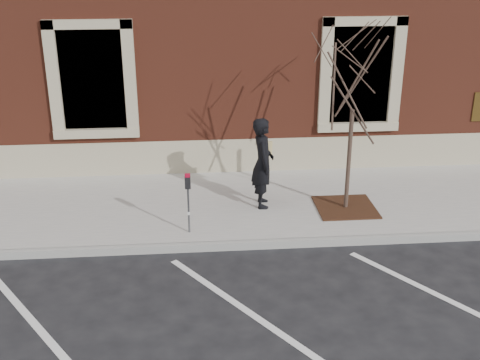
{
  "coord_description": "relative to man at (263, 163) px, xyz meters",
  "views": [
    {
      "loc": [
        -0.88,
        -9.74,
        5.29
      ],
      "look_at": [
        0.0,
        0.6,
        1.1
      ],
      "focal_mm": 45.0,
      "sensor_mm": 36.0,
      "label": 1
    }
  ],
  "objects": [
    {
      "name": "ground",
      "position": [
        -0.54,
        -1.54,
        -1.08
      ],
      "size": [
        120.0,
        120.0,
        0.0
      ],
      "primitive_type": "plane",
      "color": "#28282B",
      "rests_on": "ground"
    },
    {
      "name": "sidewalk_near",
      "position": [
        -0.54,
        0.21,
        -1.01
      ],
      "size": [
        40.0,
        3.5,
        0.15
      ],
      "primitive_type": "cube",
      "color": "beige",
      "rests_on": "ground"
    },
    {
      "name": "curb_near",
      "position": [
        -0.54,
        -1.59,
        -1.01
      ],
      "size": [
        40.0,
        0.12,
        0.15
      ],
      "primitive_type": "cube",
      "color": "#9E9E99",
      "rests_on": "ground"
    },
    {
      "name": "parking_stripes",
      "position": [
        -0.54,
        -3.74,
        -1.08
      ],
      "size": [
        28.0,
        4.4,
        0.01
      ],
      "primitive_type": null,
      "color": "silver",
      "rests_on": "ground"
    },
    {
      "name": "man",
      "position": [
        0.0,
        0.0,
        0.0
      ],
      "size": [
        0.46,
        0.69,
        1.86
      ],
      "primitive_type": "imported",
      "rotation": [
        0.0,
        0.0,
        1.55
      ],
      "color": "black",
      "rests_on": "sidewalk_near"
    },
    {
      "name": "parking_meter",
      "position": [
        -1.51,
        -1.12,
        -0.12
      ],
      "size": [
        0.11,
        0.08,
        1.17
      ],
      "rotation": [
        0.0,
        0.0,
        -0.18
      ],
      "color": "#595B60",
      "rests_on": "sidewalk_near"
    },
    {
      "name": "tree_grate",
      "position": [
        1.69,
        -0.29,
        -0.92
      ],
      "size": [
        1.19,
        1.19,
        0.03
      ],
      "primitive_type": "cube",
      "color": "#402214",
      "rests_on": "sidewalk_near"
    },
    {
      "name": "sapling",
      "position": [
        1.69,
        -0.29,
        1.7
      ],
      "size": [
        2.26,
        2.26,
        3.77
      ],
      "color": "#4A352D",
      "rests_on": "sidewalk_near"
    }
  ]
}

